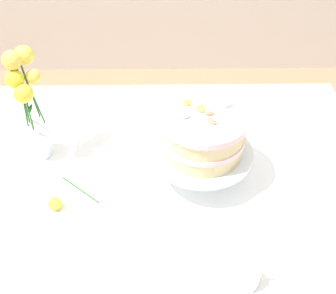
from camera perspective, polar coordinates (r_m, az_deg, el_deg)
dining_table at (r=1.27m, az=-2.88°, el=-8.21°), size 1.40×1.00×0.74m
linen_napkin at (r=1.23m, az=4.44°, el=-3.82°), size 0.33×0.33×0.00m
cake_stand at (r=1.17m, az=4.65°, el=-1.03°), size 0.29×0.29×0.10m
layer_cake at (r=1.12m, az=4.86°, el=1.94°), size 0.24×0.24×0.13m
flower_vase at (r=1.25m, az=-18.59°, el=4.99°), size 0.10×0.12×0.36m
teacup at (r=1.01m, az=10.46°, el=-17.17°), size 0.12×0.11×0.06m
fallen_rose at (r=1.17m, az=-15.21°, el=-7.43°), size 0.14×0.14×0.04m
loose_petal_0 at (r=1.45m, az=-8.06°, el=4.11°), size 0.05×0.05×0.01m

